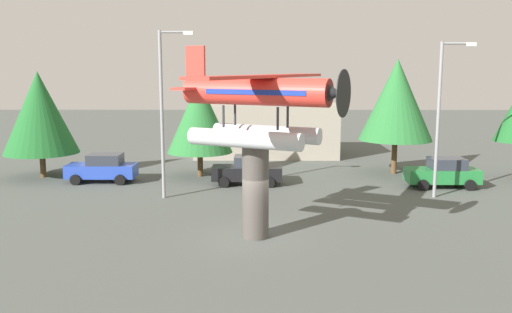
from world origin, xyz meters
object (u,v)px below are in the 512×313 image
at_px(display_pedestal, 255,191).
at_px(floatplane_monument, 258,104).
at_px(car_near_blue, 103,168).
at_px(tree_west, 40,113).
at_px(streetlight_secondary, 442,109).
at_px(car_mid_black, 248,170).
at_px(streetlight_primary, 165,104).
at_px(tree_center_back, 397,100).
at_px(car_far_green, 443,173).
at_px(storefront_building, 266,129).
at_px(tree_east, 199,116).

xyz_separation_m(display_pedestal, floatplane_monument, (0.12, -0.06, 3.62)).
distance_m(display_pedestal, floatplane_monument, 3.63).
height_order(car_near_blue, tree_west, tree_west).
bearing_deg(streetlight_secondary, car_mid_black, 162.92).
height_order(streetlight_primary, tree_center_back, streetlight_primary).
bearing_deg(car_far_green, storefront_building, -49.86).
relative_size(car_mid_black, tree_west, 0.62).
xyz_separation_m(floatplane_monument, car_far_green, (10.90, 9.79, -4.70)).
distance_m(floatplane_monument, tree_east, 13.66).
bearing_deg(car_mid_black, display_pedestal, 92.97).
height_order(car_far_green, streetlight_primary, streetlight_primary).
xyz_separation_m(display_pedestal, tree_center_back, (9.15, 13.99, 2.97)).
relative_size(display_pedestal, streetlight_primary, 0.44).
relative_size(car_near_blue, streetlight_primary, 0.47).
bearing_deg(tree_center_back, car_far_green, -66.31).
distance_m(car_near_blue, car_mid_black, 9.03).
height_order(car_mid_black, streetlight_secondary, streetlight_secondary).
bearing_deg(tree_east, storefront_building, 64.17).
bearing_deg(tree_east, display_pedestal, -74.02).
relative_size(floatplane_monument, car_mid_black, 2.35).
height_order(car_mid_black, tree_center_back, tree_center_back).
distance_m(streetlight_secondary, storefront_building, 17.65).
bearing_deg(tree_west, tree_east, 2.00).
bearing_deg(car_mid_black, streetlight_secondary, 162.92).
height_order(streetlight_primary, storefront_building, streetlight_primary).
relative_size(display_pedestal, floatplane_monument, 0.40).
bearing_deg(streetlight_secondary, car_far_green, 66.38).
xyz_separation_m(floatplane_monument, tree_east, (-3.83, 13.01, -1.65)).
xyz_separation_m(streetlight_secondary, storefront_building, (-9.24, 14.78, -2.73)).
height_order(floatplane_monument, storefront_building, floatplane_monument).
distance_m(car_near_blue, tree_center_back, 19.35).
distance_m(floatplane_monument, car_mid_black, 11.51).
bearing_deg(car_mid_black, car_near_blue, -4.08).
bearing_deg(car_far_green, car_mid_black, -3.45).
bearing_deg(tree_east, car_far_green, -12.32).
height_order(storefront_building, tree_center_back, tree_center_back).
distance_m(streetlight_secondary, tree_east, 14.81).
bearing_deg(storefront_building, display_pedestal, -91.75).
distance_m(car_near_blue, car_far_green, 20.61).
xyz_separation_m(streetlight_primary, tree_east, (1.16, 6.00, -1.19)).
height_order(car_far_green, tree_west, tree_west).
relative_size(streetlight_secondary, storefront_building, 0.75).
bearing_deg(tree_east, tree_center_back, 4.61).
height_order(display_pedestal, tree_east, tree_east).
bearing_deg(tree_east, streetlight_primary, -100.92).
distance_m(display_pedestal, car_near_blue, 14.66).
height_order(floatplane_monument, streetlight_primary, streetlight_primary).
relative_size(streetlight_secondary, tree_center_back, 1.10).
bearing_deg(display_pedestal, car_near_blue, 130.78).
height_order(display_pedestal, floatplane_monument, floatplane_monument).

